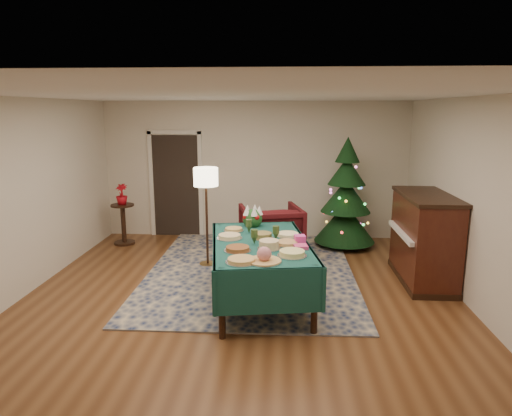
# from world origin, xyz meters

# --- Properties ---
(room_shell) EXTENTS (7.00, 7.00, 7.00)m
(room_shell) POSITION_xyz_m (0.00, 0.00, 1.35)
(room_shell) COLOR #593319
(room_shell) RESTS_ON ground
(doorway) EXTENTS (1.08, 0.04, 2.16)m
(doorway) POSITION_xyz_m (-1.60, 3.48, 1.10)
(doorway) COLOR black
(doorway) RESTS_ON ground
(rug) EXTENTS (3.21, 4.21, 0.02)m
(rug) POSITION_xyz_m (0.06, 1.40, 0.01)
(rug) COLOR #14244D
(rug) RESTS_ON ground
(buffet_table) EXTENTS (1.56, 2.31, 0.84)m
(buffet_table) POSITION_xyz_m (0.27, 0.24, 0.67)
(buffet_table) COLOR black
(buffet_table) RESTS_ON ground
(platter_0) EXTENTS (0.37, 0.37, 0.05)m
(platter_0) POSITION_xyz_m (0.10, -0.61, 0.86)
(platter_0) COLOR silver
(platter_0) RESTS_ON buffet_table
(platter_1) EXTENTS (0.40, 0.40, 0.18)m
(platter_1) POSITION_xyz_m (0.35, -0.58, 0.90)
(platter_1) COLOR silver
(platter_1) RESTS_ON buffet_table
(platter_2) EXTENTS (0.35, 0.35, 0.07)m
(platter_2) POSITION_xyz_m (0.67, -0.34, 0.87)
(platter_2) COLOR silver
(platter_2) RESTS_ON buffet_table
(platter_3) EXTENTS (0.34, 0.34, 0.06)m
(platter_3) POSITION_xyz_m (0.01, -0.19, 0.86)
(platter_3) COLOR silver
(platter_3) RESTS_ON buffet_table
(platter_4) EXTENTS (0.29, 0.29, 0.11)m
(platter_4) POSITION_xyz_m (0.39, -0.08, 0.89)
(platter_4) COLOR silver
(platter_4) RESTS_ON buffet_table
(platter_5) EXTENTS (0.33, 0.33, 0.05)m
(platter_5) POSITION_xyz_m (0.61, 0.12, 0.86)
(platter_5) COLOR silver
(platter_5) RESTS_ON buffet_table
(platter_6) EXTENTS (0.34, 0.34, 0.06)m
(platter_6) POSITION_xyz_m (-0.15, 0.36, 0.86)
(platter_6) COLOR silver
(platter_6) RESTS_ON buffet_table
(platter_7) EXTENTS (0.30, 0.30, 0.08)m
(platter_7) POSITION_xyz_m (0.29, 0.39, 0.87)
(platter_7) COLOR silver
(platter_7) RESTS_ON buffet_table
(platter_8) EXTENTS (0.33, 0.33, 0.05)m
(platter_8) POSITION_xyz_m (0.63, 0.52, 0.86)
(platter_8) COLOR silver
(platter_8) RESTS_ON buffet_table
(platter_9) EXTENTS (0.29, 0.29, 0.05)m
(platter_9) POSITION_xyz_m (-0.14, 0.75, 0.86)
(platter_9) COLOR silver
(platter_9) RESTS_ON buffet_table
(goblet_0) EXTENTS (0.09, 0.09, 0.20)m
(goblet_0) POSITION_xyz_m (0.09, 0.66, 0.94)
(goblet_0) COLOR #2D471E
(goblet_0) RESTS_ON buffet_table
(goblet_1) EXTENTS (0.09, 0.09, 0.20)m
(goblet_1) POSITION_xyz_m (0.47, 0.32, 0.94)
(goblet_1) COLOR #2D471E
(goblet_1) RESTS_ON buffet_table
(goblet_2) EXTENTS (0.09, 0.09, 0.20)m
(goblet_2) POSITION_xyz_m (0.20, 0.12, 0.94)
(goblet_2) COLOR #2D471E
(goblet_2) RESTS_ON buffet_table
(napkin_stack) EXTENTS (0.19, 0.19, 0.04)m
(napkin_stack) POSITION_xyz_m (0.78, -0.02, 0.86)
(napkin_stack) COLOR #E23E7A
(napkin_stack) RESTS_ON buffet_table
(gift_box) EXTENTS (0.15, 0.15, 0.11)m
(gift_box) POSITION_xyz_m (0.78, 0.18, 0.89)
(gift_box) COLOR #E23EA1
(gift_box) RESTS_ON buffet_table
(centerpiece) EXTENTS (0.30, 0.30, 0.35)m
(centerpiece) POSITION_xyz_m (0.11, 1.06, 0.98)
(centerpiece) COLOR #1E4C1E
(centerpiece) RESTS_ON buffet_table
(armchair) EXTENTS (1.18, 1.14, 1.02)m
(armchair) POSITION_xyz_m (0.36, 2.14, 0.51)
(armchair) COLOR #490F13
(armchair) RESTS_ON ground
(floor_lamp) EXTENTS (0.39, 0.39, 1.63)m
(floor_lamp) POSITION_xyz_m (-0.68, 1.68, 1.38)
(floor_lamp) COLOR #A57F3F
(floor_lamp) RESTS_ON ground
(side_table) EXTENTS (0.43, 0.43, 0.78)m
(side_table) POSITION_xyz_m (-2.48, 2.79, 0.38)
(side_table) COLOR black
(side_table) RESTS_ON ground
(potted_plant) EXTENTS (0.22, 0.39, 0.22)m
(potted_plant) POSITION_xyz_m (-2.48, 2.79, 0.88)
(potted_plant) COLOR #B60D17
(potted_plant) RESTS_ON side_table
(christmas_tree) EXTENTS (1.45, 1.45, 2.06)m
(christmas_tree) POSITION_xyz_m (1.73, 2.90, 0.92)
(christmas_tree) COLOR black
(christmas_tree) RESTS_ON ground
(piano) EXTENTS (0.73, 1.54, 1.33)m
(piano) POSITION_xyz_m (2.66, 1.15, 0.65)
(piano) COLOR black
(piano) RESTS_ON ground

